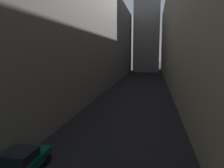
% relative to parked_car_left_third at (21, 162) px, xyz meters
% --- Properties ---
extents(ground_plane, '(264.00, 264.00, 0.00)m').
position_rel_parked_car_left_third_xyz_m(ground_plane, '(4.40, 29.24, -0.73)').
color(ground_plane, black).
extents(building_block_left, '(13.85, 108.00, 19.86)m').
position_rel_parked_car_left_third_xyz_m(building_block_left, '(-8.02, 31.24, 9.21)').
color(building_block_left, slate).
rests_on(building_block_left, ground).
extents(building_block_right, '(11.50, 108.00, 21.60)m').
position_rel_parked_car_left_third_xyz_m(building_block_right, '(15.65, 31.24, 10.07)').
color(building_block_right, gray).
rests_on(building_block_right, ground).
extents(parked_car_left_third, '(1.90, 3.98, 1.44)m').
position_rel_parked_car_left_third_xyz_m(parked_car_left_third, '(0.00, 0.00, 0.00)').
color(parked_car_left_third, '#05472D').
rests_on(parked_car_left_third, ground).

